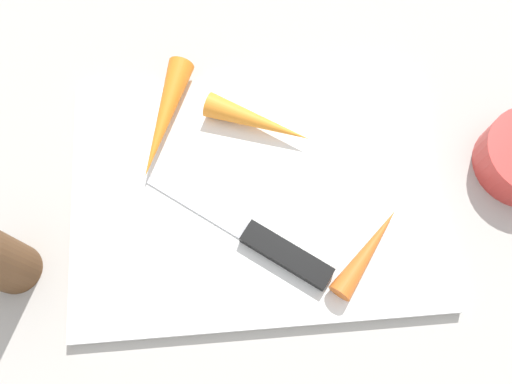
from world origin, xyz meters
TOP-DOWN VIEW (x-y plane):
  - ground_plane at (0.00, 0.00)m, footprint 1.40×1.40m
  - cutting_board at (0.00, 0.00)m, footprint 0.36×0.26m
  - knife at (0.01, -0.06)m, footprint 0.17×0.13m
  - carrot_medium at (0.01, 0.07)m, footprint 0.11×0.07m
  - carrot_longest at (-0.09, 0.08)m, footprint 0.07×0.13m
  - carrot_shortest at (0.10, -0.07)m, footprint 0.08×0.09m

SIDE VIEW (x-z plane):
  - ground_plane at x=0.00m, z-range 0.00..0.00m
  - cutting_board at x=0.00m, z-range 0.00..0.01m
  - knife at x=0.01m, z-range 0.01..0.02m
  - carrot_shortest at x=0.10m, z-range 0.01..0.03m
  - carrot_medium at x=0.01m, z-range 0.01..0.04m
  - carrot_longest at x=-0.09m, z-range 0.01..0.04m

